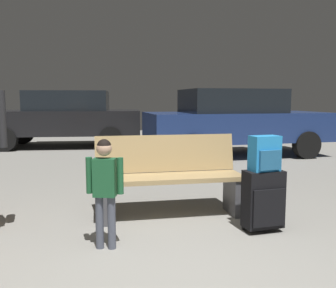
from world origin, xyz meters
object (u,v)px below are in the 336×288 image
at_px(bench, 169,176).
at_px(child, 105,182).
at_px(parked_car_far, 65,117).
at_px(backpack_bright, 265,154).
at_px(parked_car_near, 235,121).
at_px(suitcase, 263,199).

height_order(bench, child, child).
bearing_deg(parked_car_far, backpack_bright, -71.29).
xyz_separation_m(bench, backpack_bright, (0.81, -0.69, 0.33)).
height_order(bench, parked_car_near, parked_car_near).
height_order(suitcase, parked_car_near, parked_car_near).
height_order(child, parked_car_near, parked_car_near).
bearing_deg(suitcase, parked_car_far, 108.71).
distance_m(bench, suitcase, 1.07).
height_order(child, parked_car_far, parked_car_far).
relative_size(suitcase, backpack_bright, 1.78).
distance_m(backpack_bright, parked_car_near, 5.01).
relative_size(suitcase, child, 0.63).
bearing_deg(child, parked_car_near, 57.95).
bearing_deg(bench, parked_car_near, 60.08).
bearing_deg(bench, suitcase, -40.27).
distance_m(suitcase, child, 1.56).
relative_size(backpack_bright, child, 0.35).
height_order(bench, parked_car_far, parked_car_far).
relative_size(backpack_bright, parked_car_far, 0.08).
xyz_separation_m(child, parked_car_far, (-0.89, 7.27, 0.22)).
relative_size(bench, suitcase, 2.65).
relative_size(child, parked_car_far, 0.23).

